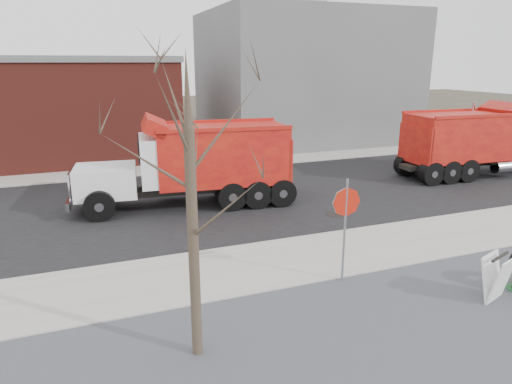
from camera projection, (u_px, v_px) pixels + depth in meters
name	position (u px, v px, depth m)	size (l,w,h in m)	color
ground	(297.00, 267.00, 11.51)	(120.00, 120.00, 0.00)	#383328
gravel_verge	(380.00, 343.00, 8.36)	(60.00, 5.00, 0.03)	slate
sidewalk	(293.00, 262.00, 11.73)	(60.00, 2.50, 0.06)	#9E9B93
curb	(273.00, 243.00, 12.89)	(60.00, 0.15, 0.11)	#9E9B93
road	(224.00, 199.00, 17.17)	(60.00, 9.40, 0.02)	black
far_sidewalk	(190.00, 167.00, 22.29)	(60.00, 2.00, 0.06)	#9E9B93
building_grey	(303.00, 77.00, 29.66)	(12.00, 10.00, 8.00)	slate
bare_tree	(190.00, 173.00, 7.17)	(3.20, 3.20, 5.20)	#382D23
stop_sign	(346.00, 212.00, 10.27)	(0.68, 0.06, 2.50)	gray
sandwich_board	(497.00, 278.00, 9.72)	(0.85, 0.68, 1.03)	white
dump_truck_red_a	(476.00, 140.00, 20.30)	(7.96, 2.56, 3.20)	black
dump_truck_red_b	(196.00, 161.00, 16.00)	(7.67, 2.94, 3.21)	black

